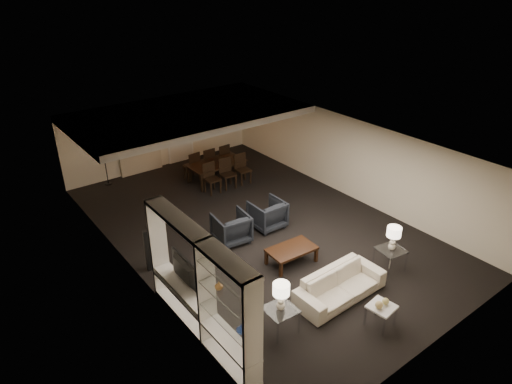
{
  "coord_description": "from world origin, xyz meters",
  "views": [
    {
      "loc": [
        -6.58,
        -8.63,
        6.58
      ],
      "look_at": [
        0.0,
        0.0,
        1.1
      ],
      "focal_mm": 32.0,
      "sensor_mm": 36.0,
      "label": 1
    }
  ],
  "objects_px": {
    "chair_nr": "(243,169)",
    "table_lamp_right": "(393,239)",
    "table_lamp_left": "(281,297)",
    "side_table_left": "(280,320)",
    "vase_amber": "(219,286)",
    "chair_fl": "(191,166)",
    "floor_lamp": "(105,160)",
    "coffee_table": "(291,255)",
    "armchair_right": "(267,214)",
    "sofa": "(340,285)",
    "pendant_light": "(197,127)",
    "marble_table": "(380,315)",
    "chair_nl": "(212,179)",
    "dining_table": "(217,172)",
    "television": "(181,272)",
    "floor_speaker": "(148,251)",
    "armchair_left": "(231,228)",
    "chair_nm": "(228,174)",
    "chair_fm": "(207,161)",
    "chair_fr": "(221,157)",
    "side_table_right": "(390,259)",
    "vase_blue": "(241,329)"
  },
  "relations": [
    {
      "from": "coffee_table",
      "to": "chair_fr",
      "type": "relative_size",
      "value": 1.19
    },
    {
      "from": "floor_lamp",
      "to": "table_lamp_left",
      "type": "bearing_deg",
      "value": -88.77
    },
    {
      "from": "armchair_right",
      "to": "chair_fm",
      "type": "relative_size",
      "value": 0.89
    },
    {
      "from": "table_lamp_left",
      "to": "chair_nr",
      "type": "relative_size",
      "value": 0.62
    },
    {
      "from": "chair_nm",
      "to": "floor_lamp",
      "type": "bearing_deg",
      "value": 145.1
    },
    {
      "from": "vase_blue",
      "to": "chair_nl",
      "type": "distance_m",
      "value": 7.39
    },
    {
      "from": "armchair_right",
      "to": "floor_speaker",
      "type": "xyz_separation_m",
      "value": [
        -3.47,
        0.14,
        0.14
      ]
    },
    {
      "from": "chair_nr",
      "to": "table_lamp_right",
      "type": "bearing_deg",
      "value": -87.0
    },
    {
      "from": "vase_blue",
      "to": "chair_fm",
      "type": "height_order",
      "value": "vase_blue"
    },
    {
      "from": "coffee_table",
      "to": "television",
      "type": "distance_m",
      "value": 3.07
    },
    {
      "from": "marble_table",
      "to": "dining_table",
      "type": "bearing_deg",
      "value": 81.7
    },
    {
      "from": "sofa",
      "to": "table_lamp_left",
      "type": "height_order",
      "value": "table_lamp_left"
    },
    {
      "from": "vase_amber",
      "to": "chair_nl",
      "type": "height_order",
      "value": "vase_amber"
    },
    {
      "from": "chair_nl",
      "to": "floor_lamp",
      "type": "height_order",
      "value": "floor_lamp"
    },
    {
      "from": "armchair_left",
      "to": "table_lamp_left",
      "type": "bearing_deg",
      "value": 78.46
    },
    {
      "from": "armchair_right",
      "to": "side_table_right",
      "type": "bearing_deg",
      "value": 109.52
    },
    {
      "from": "vase_amber",
      "to": "chair_fl",
      "type": "xyz_separation_m",
      "value": [
        3.51,
        7.13,
        -1.14
      ]
    },
    {
      "from": "armchair_right",
      "to": "floor_speaker",
      "type": "bearing_deg",
      "value": -1.27
    },
    {
      "from": "side_table_left",
      "to": "chair_nl",
      "type": "distance_m",
      "value": 6.39
    },
    {
      "from": "marble_table",
      "to": "dining_table",
      "type": "height_order",
      "value": "dining_table"
    },
    {
      "from": "chair_fl",
      "to": "pendant_light",
      "type": "bearing_deg",
      "value": 98.88
    },
    {
      "from": "side_table_left",
      "to": "vase_amber",
      "type": "bearing_deg",
      "value": 173.19
    },
    {
      "from": "marble_table",
      "to": "chair_nl",
      "type": "height_order",
      "value": "chair_nl"
    },
    {
      "from": "vase_amber",
      "to": "chair_nm",
      "type": "xyz_separation_m",
      "value": [
        4.11,
        5.83,
        -1.14
      ]
    },
    {
      "from": "coffee_table",
      "to": "armchair_right",
      "type": "relative_size",
      "value": 1.34
    },
    {
      "from": "floor_speaker",
      "to": "chair_fr",
      "type": "relative_size",
      "value": 1.09
    },
    {
      "from": "sofa",
      "to": "table_lamp_right",
      "type": "distance_m",
      "value": 1.78
    },
    {
      "from": "table_lamp_right",
      "to": "floor_speaker",
      "type": "relative_size",
      "value": 0.57
    },
    {
      "from": "pendant_light",
      "to": "chair_fr",
      "type": "relative_size",
      "value": 0.53
    },
    {
      "from": "table_lamp_right",
      "to": "marble_table",
      "type": "bearing_deg",
      "value": -147.09
    },
    {
      "from": "sofa",
      "to": "chair_fl",
      "type": "distance_m",
      "value": 7.31
    },
    {
      "from": "chair_fm",
      "to": "chair_fl",
      "type": "bearing_deg",
      "value": 0.81
    },
    {
      "from": "armchair_right",
      "to": "television",
      "type": "distance_m",
      "value": 3.99
    },
    {
      "from": "floor_lamp",
      "to": "chair_nl",
      "type": "bearing_deg",
      "value": -47.78
    },
    {
      "from": "table_lamp_left",
      "to": "television",
      "type": "bearing_deg",
      "value": 127.9
    },
    {
      "from": "coffee_table",
      "to": "vase_amber",
      "type": "bearing_deg",
      "value": -154.14
    },
    {
      "from": "chair_nr",
      "to": "chair_fm",
      "type": "distance_m",
      "value": 1.43
    },
    {
      "from": "chair_nl",
      "to": "television",
      "type": "bearing_deg",
      "value": -129.73
    },
    {
      "from": "table_lamp_left",
      "to": "chair_fm",
      "type": "relative_size",
      "value": 0.62
    },
    {
      "from": "table_lamp_right",
      "to": "floor_speaker",
      "type": "distance_m",
      "value": 5.73
    },
    {
      "from": "chair_fm",
      "to": "floor_speaker",
      "type": "bearing_deg",
      "value": 44.64
    },
    {
      "from": "side_table_right",
      "to": "table_lamp_left",
      "type": "bearing_deg",
      "value": 180.0
    },
    {
      "from": "table_lamp_right",
      "to": "chair_nr",
      "type": "height_order",
      "value": "table_lamp_right"
    },
    {
      "from": "vase_blue",
      "to": "television",
      "type": "bearing_deg",
      "value": 89.18
    },
    {
      "from": "armchair_right",
      "to": "dining_table",
      "type": "xyz_separation_m",
      "value": [
        0.53,
        3.34,
        -0.07
      ]
    },
    {
      "from": "armchair_left",
      "to": "table_lamp_left",
      "type": "relative_size",
      "value": 1.44
    },
    {
      "from": "chair_fl",
      "to": "chair_fm",
      "type": "xyz_separation_m",
      "value": [
        0.6,
        0.0,
        0.0
      ]
    },
    {
      "from": "television",
      "to": "chair_nl",
      "type": "xyz_separation_m",
      "value": [
        3.48,
        4.37,
        -0.56
      ]
    },
    {
      "from": "coffee_table",
      "to": "chair_nm",
      "type": "xyz_separation_m",
      "value": [
        1.13,
        4.39,
        0.28
      ]
    },
    {
      "from": "side_table_right",
      "to": "table_lamp_right",
      "type": "distance_m",
      "value": 0.58
    }
  ]
}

